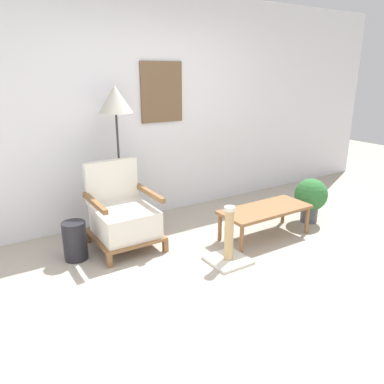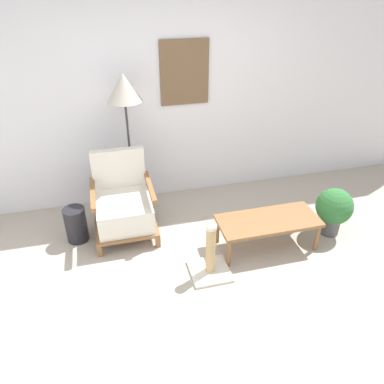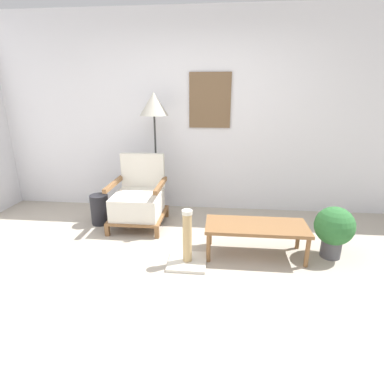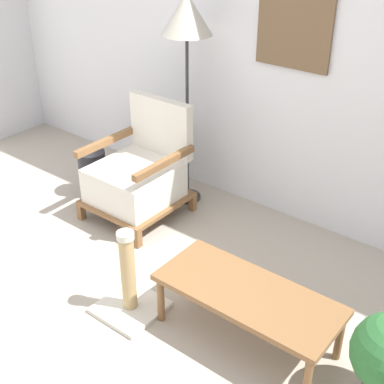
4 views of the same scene
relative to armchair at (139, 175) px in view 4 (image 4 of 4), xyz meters
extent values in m
plane|color=#A89E8E|center=(0.73, -1.30, -0.34)|extent=(14.00, 14.00, 0.00)
cube|color=silver|center=(0.73, 0.74, 1.01)|extent=(8.00, 0.06, 2.70)
cube|color=brown|center=(0.86, 0.69, 1.21)|extent=(0.56, 0.02, 0.72)
cube|color=brown|center=(-0.30, -0.36, -0.28)|extent=(0.05, 0.05, 0.13)
cube|color=brown|center=(0.30, -0.36, -0.28)|extent=(0.05, 0.05, 0.13)
cube|color=brown|center=(-0.30, 0.29, -0.28)|extent=(0.05, 0.05, 0.13)
cube|color=brown|center=(0.30, 0.29, -0.28)|extent=(0.05, 0.05, 0.13)
cube|color=brown|center=(0.00, -0.03, -0.20)|extent=(0.66, 0.70, 0.03)
cube|color=silver|center=(0.00, -0.05, -0.04)|extent=(0.58, 0.60, 0.28)
cube|color=silver|center=(0.00, 0.28, 0.32)|extent=(0.58, 0.08, 0.45)
cube|color=brown|center=(-0.30, -0.03, 0.21)|extent=(0.05, 0.64, 0.05)
cube|color=brown|center=(0.30, -0.03, 0.21)|extent=(0.05, 0.64, 0.05)
cylinder|color=#2D2D2D|center=(0.15, 0.42, -0.33)|extent=(0.22, 0.22, 0.03)
cylinder|color=#2D2D2D|center=(0.15, 0.42, 0.35)|extent=(0.02, 0.02, 1.34)
cone|color=#B2AD9E|center=(0.15, 0.42, 1.17)|extent=(0.37, 0.37, 0.29)
cube|color=brown|center=(1.43, -0.64, -0.01)|extent=(1.05, 0.46, 0.04)
cylinder|color=brown|center=(0.94, -0.82, -0.19)|extent=(0.04, 0.04, 0.31)
cylinder|color=brown|center=(1.91, -0.82, -0.19)|extent=(0.04, 0.04, 0.31)
cylinder|color=brown|center=(0.94, -0.45, -0.19)|extent=(0.04, 0.04, 0.31)
cylinder|color=brown|center=(1.91, -0.45, -0.19)|extent=(0.04, 0.04, 0.31)
cylinder|color=black|center=(-0.52, -0.02, -0.15)|extent=(0.23, 0.23, 0.39)
cube|color=beige|center=(0.73, -0.88, -0.33)|extent=(0.38, 0.38, 0.03)
cylinder|color=tan|center=(0.73, -0.88, -0.06)|extent=(0.09, 0.09, 0.51)
cylinder|color=beige|center=(0.73, -0.88, 0.21)|extent=(0.10, 0.10, 0.04)
camera|label=1|loc=(-1.35, -3.49, 1.46)|focal=35.00mm
camera|label=2|loc=(-0.11, -3.48, 2.26)|focal=35.00mm
camera|label=3|loc=(1.04, -3.52, 1.30)|focal=28.00mm
camera|label=4|loc=(2.60, -2.63, 1.96)|focal=50.00mm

